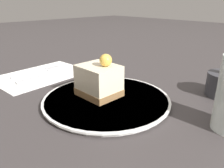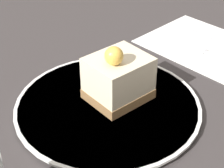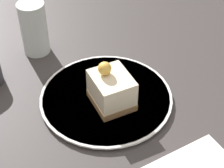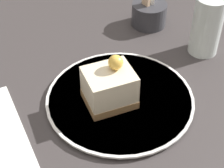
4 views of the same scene
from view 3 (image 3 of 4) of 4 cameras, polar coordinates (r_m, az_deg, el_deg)
The scene contains 4 objects.
ground_plane at distance 0.77m, azimuth -0.40°, elevation -3.82°, with size 4.00×4.00×0.00m, color #383333.
plate at distance 0.79m, azimuth -0.90°, elevation -2.08°, with size 0.28×0.28×0.01m.
cake_slice at distance 0.74m, azimuth -0.11°, elevation -0.83°, with size 0.09×0.08×0.10m.
drinking_glass at distance 0.90m, azimuth -11.81°, elevation 8.31°, with size 0.06×0.06×0.13m.
Camera 3 is at (-0.49, 0.22, 0.55)m, focal length 60.00 mm.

